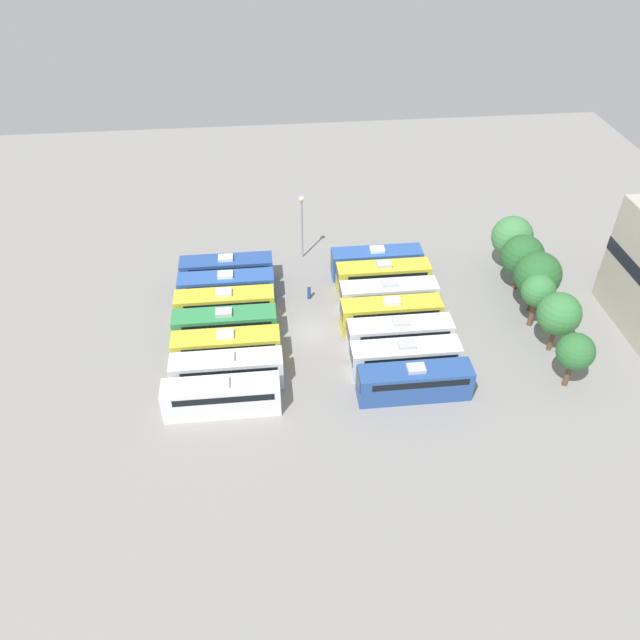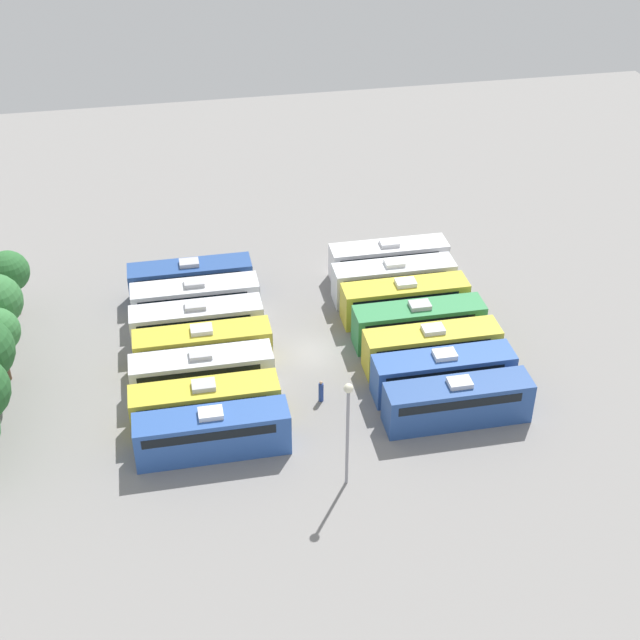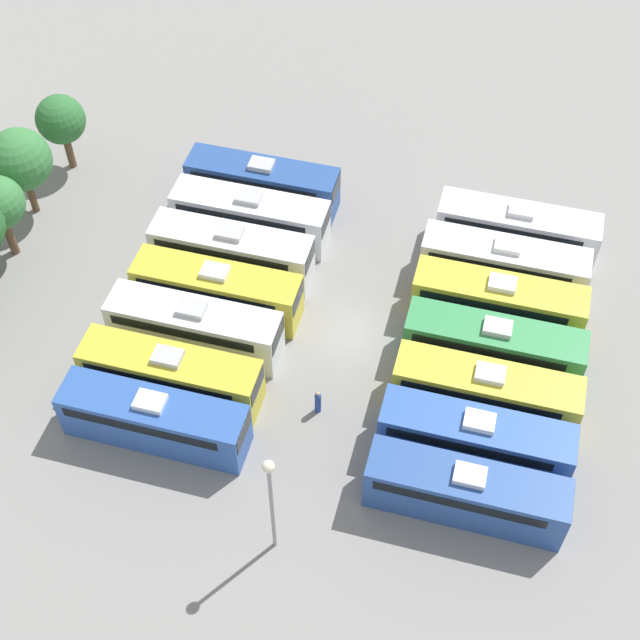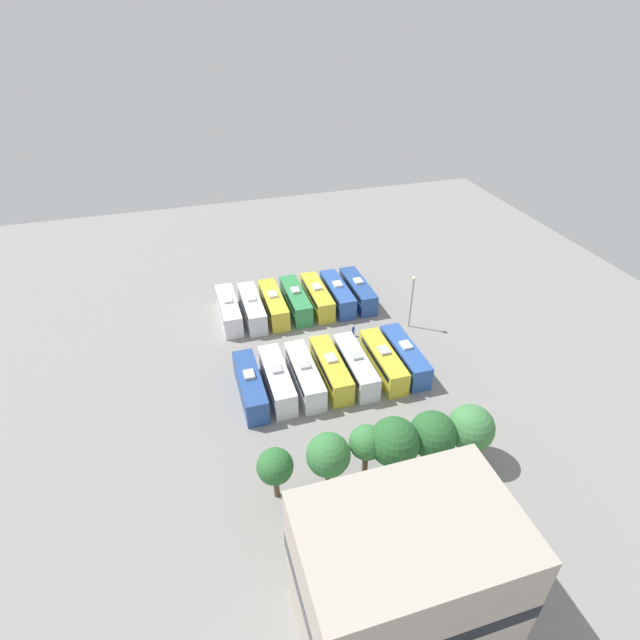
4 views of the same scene
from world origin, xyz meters
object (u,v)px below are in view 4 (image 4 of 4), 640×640
Objects in this scene: bus_5 at (252,307)px; tree_3 at (367,443)px; depot_building at (404,577)px; bus_12 at (277,379)px; bus_1 at (337,293)px; tree_4 at (328,455)px; bus_2 at (317,296)px; bus_7 at (405,355)px; bus_0 at (358,290)px; bus_10 at (331,369)px; bus_11 at (305,375)px; tree_5 at (275,467)px; light_pole at (412,293)px; bus_6 at (229,309)px; bus_4 at (274,304)px; bus_9 at (356,366)px; bus_8 at (383,361)px; bus_3 at (296,300)px; tree_2 at (394,442)px; bus_13 at (250,385)px; worker_person at (353,331)px; tree_1 at (433,435)px; tree_0 at (471,428)px.

bus_5 is 1.69× the size of tree_3.
bus_12 is at bearing -84.17° from depot_building.
bus_1 is 33.65m from tree_4.
bus_2 is 18.13m from bus_7.
bus_10 is (9.67, 16.66, 0.00)m from bus_0.
tree_5 is at bearing 65.07° from bus_11.
light_pole is at bearing 140.92° from bus_2.
depot_building is (-6.12, 44.94, 4.36)m from bus_6.
depot_building is at bearing 81.12° from bus_2.
bus_4 is 1.00× the size of bus_9.
depot_building reaches higher than bus_10.
bus_8 is 1.00× the size of bus_10.
bus_3 is at bearing -91.93° from tree_3.
bus_2 is at bearing -98.88° from depot_building.
tree_2 is (-1.32, 15.25, 2.78)m from bus_10.
bus_9 is 15.29m from tree_2.
bus_1 is 1.00× the size of bus_4.
bus_13 is at bearing -53.40° from tree_2.
tree_3 reaches higher than tree_5.
bus_3 is 3.38m from bus_4.
worker_person is 0.27× the size of tree_1.
tree_0 is at bearing 136.01° from bus_12.
bus_12 is 14.72m from worker_person.
bus_6 is 23.90m from bus_8.
bus_3 is at bearing -56.59° from worker_person.
bus_9 is at bearing 36.53° from light_pole.
bus_2 is 0.70× the size of depot_building.
tree_2 reaches higher than bus_10.
bus_3 is at bearing -80.31° from tree_1.
bus_1 is at bearing -102.80° from depot_building.
bus_12 is at bearing 68.61° from bus_3.
tree_3 is at bearing 82.05° from bus_2.
bus_9 is (-6.51, 16.84, 0.00)m from bus_4.
bus_12 is at bearing -62.41° from tree_2.
tree_2 reaches higher than bus_5.
bus_5 is 1.57× the size of tree_0.
light_pole is (-20.78, -7.93, 3.68)m from bus_12.
light_pole is at bearing -137.16° from tree_5.
bus_1 is 19.44m from bus_11.
bus_4 is 3.16m from bus_5.
tree_1 is at bearing -179.13° from tree_2.
tree_1 reaches higher than bus_2.
bus_4 is 1.00× the size of bus_8.
bus_11 is 15.89m from tree_5.
bus_8 is at bearing 120.76° from bus_4.
bus_9 is at bearing 126.99° from bus_6.
bus_8 is at bearing -109.67° from tree_2.
bus_12 is 1.57× the size of tree_1.
bus_10 is at bearing -108.75° from tree_4.
bus_5 is 1.28× the size of light_pole.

